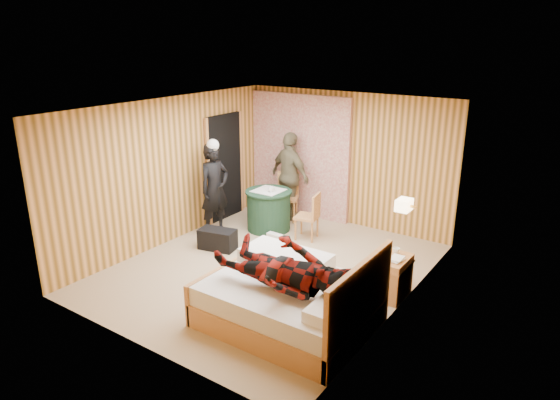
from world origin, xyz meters
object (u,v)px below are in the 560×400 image
Objects in this scene: round_table at (269,210)px; woman_standing at (215,189)px; wall_lamp at (404,205)px; nightstand at (391,276)px; duffel_bag at (218,239)px; man_at_table at (290,176)px; bed at (292,300)px; man_on_bed at (283,259)px; chair_far at (287,192)px; chair_near at (311,213)px.

woman_standing is at bearing -135.45° from round_table.
wall_lamp is 0.43× the size of nightstand.
man_at_table is at bearing 71.83° from duffel_bag.
round_table is at bearing 106.66° from man_at_table.
nightstand is 0.70× the size of round_table.
man_on_bed is at bearing -83.44° from bed.
chair_far reaches higher than chair_near.
woman_standing reaches higher than round_table.
wall_lamp is at bearing -6.63° from duffel_bag.
man_on_bed reaches higher than man_at_table.
chair_far is 0.54× the size of man_at_table.
man_at_table is (-2.90, 1.62, -0.44)m from wall_lamp.
round_table is at bearing -99.84° from chair_near.
man_at_table is (-0.89, 0.69, 0.37)m from chair_near.
nightstand is 3.62m from woman_standing.
man_on_bed reaches higher than bed.
woman_standing is (-1.59, -0.72, 0.34)m from chair_near.
woman_standing is at bearing -140.56° from chair_far.
chair_far is 0.53× the size of man_on_bed.
man_on_bed reaches higher than wall_lamp.
man_at_table is at bearing -15.91° from woman_standing.
round_table is at bearing 130.88° from bed.
chair_far is (-0.03, 0.68, 0.16)m from round_table.
bed is 0.70m from man_on_bed.
man_at_table is at bearing 147.86° from nightstand.
woman_standing is (-2.80, 1.74, 0.52)m from bed.
chair_near is at bearing -55.16° from woman_standing.
bed is at bearing 96.56° from man_on_bed.
duffel_bag is 0.99m from woman_standing.
wall_lamp is 0.30× the size of round_table.
wall_lamp reaches higher than chair_near.
man_at_table is at bearing 150.82° from wall_lamp.
round_table is 0.52× the size of woman_standing.
woman_standing is at bearing 80.30° from man_at_table.
chair_far is at bearing 72.71° from duffel_bag.
nightstand is at bearing 48.57° from chair_near.
woman_standing reaches higher than chair_near.
nightstand is (0.76, 1.35, -0.02)m from bed.
wall_lamp is at bearing 76.14° from nightstand.
wall_lamp is at bearing 53.06° from chair_near.
wall_lamp is at bearing -17.23° from round_table.
duffel_bag is (-3.09, -0.33, -1.13)m from wall_lamp.
chair_far is at bearing -136.75° from chair_near.
bed reaches higher than chair_far.
bed is at bearing -117.60° from wall_lamp.
bed is 2.39× the size of chair_near.
chair_far is (-2.94, 1.58, -0.76)m from wall_lamp.
nightstand is 2.27m from chair_near.
man_at_table reaches higher than woman_standing.
round_table is 0.69m from chair_far.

